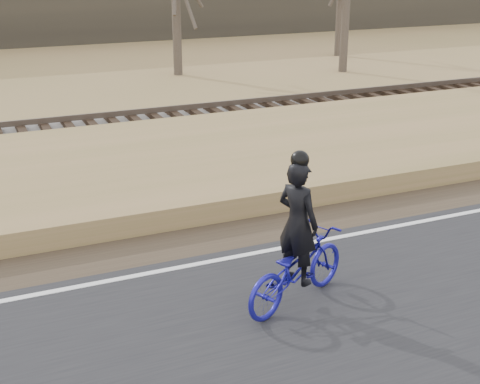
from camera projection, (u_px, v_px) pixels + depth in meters
name	position (u px, v px, depth m)	size (l,w,h in m)	color
ground	(10.00, 310.00, 9.75)	(120.00, 120.00, 0.00)	#9A764E
edge_line	(8.00, 300.00, 9.90)	(120.00, 0.12, 0.01)	silver
shoulder	(2.00, 274.00, 10.77)	(120.00, 1.60, 0.04)	#473A2B
cyclist	(297.00, 257.00, 9.61)	(2.20, 1.51, 2.33)	navy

